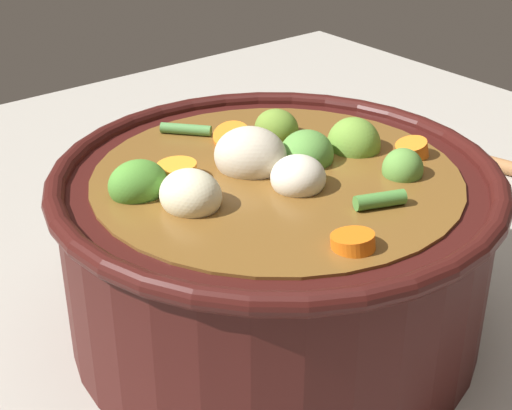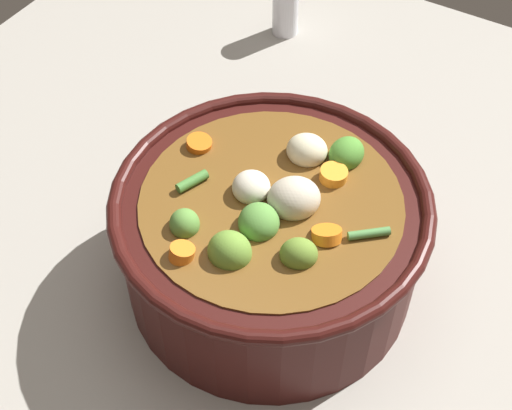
{
  "view_description": "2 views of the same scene",
  "coord_description": "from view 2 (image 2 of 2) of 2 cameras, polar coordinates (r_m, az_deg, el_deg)",
  "views": [
    {
      "loc": [
        -0.3,
        -0.35,
        0.34
      ],
      "look_at": [
        -0.01,
        0.01,
        0.1
      ],
      "focal_mm": 54.94,
      "sensor_mm": 36.0,
      "label": 1
    },
    {
      "loc": [
        0.39,
        0.22,
        0.62
      ],
      "look_at": [
        0.0,
        -0.02,
        0.11
      ],
      "focal_mm": 51.86,
      "sensor_mm": 36.0,
      "label": 2
    }
  ],
  "objects": [
    {
      "name": "salt_shaker",
      "position": [
        1.04,
        2.29,
        15.2
      ],
      "size": [
        0.04,
        0.04,
        0.09
      ],
      "color": "silver",
      "rests_on": "ground_plane"
    },
    {
      "name": "ground_plane",
      "position": [
        0.77,
        1.04,
        -5.56
      ],
      "size": [
        1.1,
        1.1,
        0.0
      ],
      "primitive_type": "plane",
      "color": "#9E998E"
    },
    {
      "name": "cooking_pot",
      "position": [
        0.71,
        1.12,
        -2.49
      ],
      "size": [
        0.3,
        0.3,
        0.15
      ],
      "color": "#38110F",
      "rests_on": "ground_plane"
    }
  ]
}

